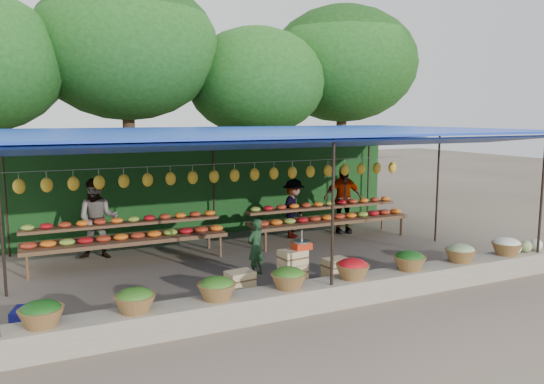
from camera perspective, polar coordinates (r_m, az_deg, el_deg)
name	(u,v)px	position (r m, az deg, el deg)	size (l,w,h in m)	color
ground	(259,264)	(11.32, -1.37, -7.72)	(60.00, 60.00, 0.00)	brown
stone_curb	(327,294)	(8.92, 5.89, -10.85)	(10.60, 0.55, 0.40)	gray
stall_canopy	(258,137)	(10.95, -1.57, 5.95)	(10.80, 6.60, 2.82)	black
produce_baskets	(322,273)	(8.76, 5.36, -8.70)	(8.98, 0.58, 0.34)	brown
netting_backdrop	(211,187)	(13.95, -6.61, 0.52)	(10.60, 0.06, 2.50)	#1B4C1B
tree_row	(194,63)	(16.85, -8.42, 13.58)	(16.51, 5.50, 7.12)	#311B11
fruit_table_left	(127,234)	(11.74, -15.35, -4.38)	(4.21, 0.95, 0.93)	brown
fruit_table_right	(328,215)	(13.48, 6.09, -2.52)	(4.21, 0.95, 0.93)	brown
crate_counter	(291,275)	(9.47, 2.08, -8.96)	(2.39, 0.39, 0.77)	tan
weighing_scale	(302,244)	(9.42, 3.21, -5.66)	(0.32, 0.32, 0.34)	red
vendor_seated	(256,247)	(10.39, -1.77, -5.96)	(0.41, 0.27, 1.13)	#1B3B1E
customer_left	(98,219)	(12.13, -18.23, -2.77)	(0.86, 0.67, 1.76)	slate
customer_mid	(294,209)	(13.51, 2.34, -1.80)	(0.98, 0.56, 1.52)	slate
customer_right	(343,199)	(14.19, 7.63, -0.75)	(1.07, 0.44, 1.82)	slate
blue_crate_front	(34,319)	(8.66, -24.23, -12.37)	(0.57, 0.41, 0.34)	navy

